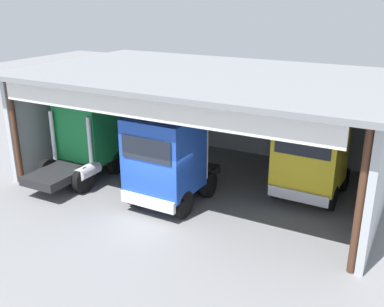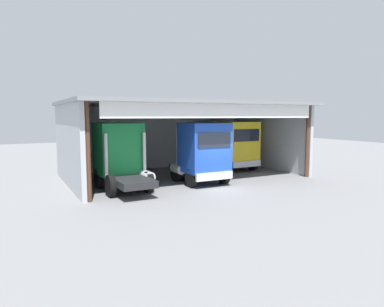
{
  "view_description": "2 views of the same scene",
  "coord_description": "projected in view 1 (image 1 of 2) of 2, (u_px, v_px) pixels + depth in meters",
  "views": [
    {
      "loc": [
        8.46,
        -12.3,
        8.0
      ],
      "look_at": [
        0.0,
        3.13,
        1.68
      ],
      "focal_mm": 41.27,
      "sensor_mm": 36.0,
      "label": 1
    },
    {
      "loc": [
        -10.48,
        -16.39,
        4.12
      ],
      "look_at": [
        0.0,
        3.13,
        1.68
      ],
      "focal_mm": 32.1,
      "sensor_mm": 36.0,
      "label": 2
    }
  ],
  "objects": [
    {
      "name": "truck_blue_left_bay",
      "position": [
        167.0,
        159.0,
        17.31
      ],
      "size": [
        2.68,
        4.43,
        3.7
      ],
      "rotation": [
        0.0,
        0.0,
        3.13
      ],
      "color": "#1E47B7",
      "rests_on": "ground"
    },
    {
      "name": "oil_drum",
      "position": [
        186.0,
        138.0,
        24.65
      ],
      "size": [
        0.58,
        0.58,
        0.93
      ],
      "primitive_type": "cylinder",
      "color": "gold",
      "rests_on": "ground"
    },
    {
      "name": "truck_green_center_bay",
      "position": [
        87.0,
        136.0,
        20.19
      ],
      "size": [
        2.57,
        5.0,
        3.72
      ],
      "rotation": [
        0.0,
        0.0,
        0.02
      ],
      "color": "#197F3D",
      "rests_on": "ground"
    },
    {
      "name": "tool_cart",
      "position": [
        182.0,
        140.0,
        24.24
      ],
      "size": [
        0.9,
        0.6,
        1.0
      ],
      "primitive_type": "cube",
      "color": "black",
      "rests_on": "ground"
    },
    {
      "name": "truck_yellow_center_left_bay",
      "position": [
        311.0,
        153.0,
        17.92
      ],
      "size": [
        2.71,
        4.61,
        3.7
      ],
      "rotation": [
        0.0,
        0.0,
        3.12
      ],
      "color": "yellow",
      "rests_on": "ground"
    },
    {
      "name": "workshop_shed",
      "position": [
        215.0,
        101.0,
        19.85
      ],
      "size": [
        15.48,
        9.77,
        4.99
      ],
      "color": "#ADB2B7",
      "rests_on": "ground"
    },
    {
      "name": "ground_plane",
      "position": [
        152.0,
        220.0,
        16.68
      ],
      "size": [
        80.0,
        80.0,
        0.0
      ],
      "primitive_type": "plane",
      "color": "slate",
      "rests_on": "ground"
    }
  ]
}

